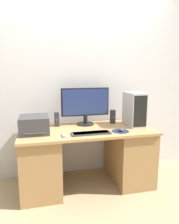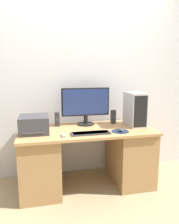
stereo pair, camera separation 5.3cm
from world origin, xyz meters
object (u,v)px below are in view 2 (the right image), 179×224
object	(u,v)px
computer_tower	(135,109)
printer	(34,124)
monitor	(86,104)
speaker_right	(113,117)
keyboard	(90,133)
remote_control	(63,135)
mouse	(121,130)
speaker_left	(57,119)

from	to	relation	value
computer_tower	printer	size ratio (longest dim) A/B	1.22
monitor	speaker_right	size ratio (longest dim) A/B	3.49
keyboard	computer_tower	world-z (taller)	computer_tower
remote_control	computer_tower	bearing A→B (deg)	15.19
keyboard	mouse	world-z (taller)	mouse
monitor	printer	bearing A→B (deg)	-159.47
computer_tower	monitor	bearing A→B (deg)	161.80
speaker_left	computer_tower	bearing A→B (deg)	-11.30
monitor	speaker_right	distance (m)	0.41
keyboard	printer	bearing A→B (deg)	162.33
keyboard	mouse	distance (m)	0.36
mouse	speaker_left	xyz separation A→B (m)	(-0.69, 0.43, 0.07)
printer	computer_tower	bearing A→B (deg)	2.16
monitor	computer_tower	bearing A→B (deg)	-18.20
speaker_right	computer_tower	bearing A→B (deg)	-38.94
keyboard	speaker_left	world-z (taller)	speaker_left
keyboard	speaker_left	xyz separation A→B (m)	(-0.33, 0.43, 0.08)
printer	speaker_right	size ratio (longest dim) A/B	1.95
speaker_left	remote_control	world-z (taller)	speaker_left
monitor	keyboard	world-z (taller)	monitor
speaker_left	speaker_right	xyz separation A→B (m)	(0.74, -0.01, 0.00)
computer_tower	speaker_right	distance (m)	0.31
keyboard	speaker_right	distance (m)	0.59
monitor	speaker_left	xyz separation A→B (m)	(-0.37, -0.00, -0.18)
speaker_right	mouse	bearing A→B (deg)	-96.31
speaker_right	remote_control	world-z (taller)	speaker_right
remote_control	speaker_right	bearing A→B (deg)	31.38
printer	speaker_left	xyz separation A→B (m)	(0.27, 0.24, -0.01)
speaker_left	keyboard	bearing A→B (deg)	-52.54
mouse	printer	size ratio (longest dim) A/B	0.22
mouse	remote_control	bearing A→B (deg)	-178.62
speaker_right	speaker_left	bearing A→B (deg)	179.04
mouse	remote_control	size ratio (longest dim) A/B	0.63
speaker_right	remote_control	size ratio (longest dim) A/B	1.47
speaker_left	speaker_right	size ratio (longest dim) A/B	1.00
monitor	keyboard	distance (m)	0.50
mouse	speaker_left	bearing A→B (deg)	148.24
computer_tower	printer	xyz separation A→B (m)	(-1.23, -0.05, -0.11)
monitor	computer_tower	size ratio (longest dim) A/B	1.46
computer_tower	remote_control	bearing A→B (deg)	-164.81
printer	speaker_right	distance (m)	1.03
mouse	speaker_left	world-z (taller)	speaker_left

